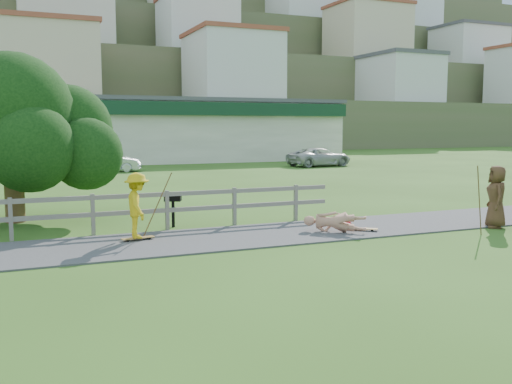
% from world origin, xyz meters
% --- Properties ---
extents(ground, '(260.00, 260.00, 0.00)m').
position_xyz_m(ground, '(0.00, 0.00, 0.00)').
color(ground, '#2F5117').
rests_on(ground, ground).
extents(path, '(34.00, 3.00, 0.04)m').
position_xyz_m(path, '(0.00, 1.50, 0.02)').
color(path, '#39393B').
rests_on(path, ground).
extents(fence, '(15.05, 0.10, 1.10)m').
position_xyz_m(fence, '(-4.62, 3.30, 0.72)').
color(fence, '#66625A').
rests_on(fence, ground).
extents(strip_mall, '(32.50, 10.75, 5.10)m').
position_xyz_m(strip_mall, '(4.00, 34.94, 2.58)').
color(strip_mall, beige).
rests_on(strip_mall, ground).
extents(hillside, '(220.00, 67.00, 47.50)m').
position_xyz_m(hillside, '(0.00, 91.31, 14.41)').
color(hillside, '#4F5F38').
rests_on(hillside, ground).
extents(skater_rider, '(0.63, 1.07, 1.63)m').
position_xyz_m(skater_rider, '(-3.09, 1.98, 0.82)').
color(skater_rider, gold).
rests_on(skater_rider, ground).
extents(skater_fallen, '(1.41, 1.50, 0.61)m').
position_xyz_m(skater_fallen, '(2.01, 1.01, 0.30)').
color(skater_fallen, tan).
rests_on(skater_fallen, ground).
extents(spectator_c, '(0.92, 1.03, 1.77)m').
position_xyz_m(spectator_c, '(6.68, -0.01, 0.89)').
color(spectator_c, '#503420').
rests_on(spectator_c, ground).
extents(car_silver, '(3.97, 2.43, 1.24)m').
position_xyz_m(car_silver, '(-0.25, 24.72, 0.62)').
color(car_silver, silver).
rests_on(car_silver, ground).
extents(car_white, '(4.97, 2.72, 1.32)m').
position_xyz_m(car_white, '(14.35, 23.89, 0.66)').
color(car_white, '#B8B9B5').
rests_on(car_white, ground).
extents(tree, '(6.01, 6.01, 3.92)m').
position_xyz_m(tree, '(-5.90, 6.34, 1.96)').
color(tree, black).
rests_on(tree, ground).
extents(bbq, '(0.56, 0.51, 1.00)m').
position_xyz_m(bbq, '(-1.74, 3.64, 0.50)').
color(bbq, black).
rests_on(bbq, ground).
extents(longboard_rider, '(0.85, 0.32, 0.09)m').
position_xyz_m(longboard_rider, '(-3.09, 1.98, 0.05)').
color(longboard_rider, olive).
rests_on(longboard_rider, ground).
extents(longboard_fallen, '(0.81, 0.69, 0.10)m').
position_xyz_m(longboard_fallen, '(2.81, 0.91, 0.05)').
color(longboard_fallen, olive).
rests_on(longboard_fallen, ground).
extents(helmet, '(0.28, 0.28, 0.28)m').
position_xyz_m(helmet, '(2.61, 1.36, 0.14)').
color(helmet, '#AB0C18').
rests_on(helmet, ground).
extents(pole_rider, '(0.03, 0.03, 1.85)m').
position_xyz_m(pole_rider, '(-2.49, 2.38, 0.92)').
color(pole_rider, brown).
rests_on(pole_rider, ground).
extents(pole_spec_left, '(0.03, 0.03, 1.86)m').
position_xyz_m(pole_spec_left, '(5.40, -0.67, 0.93)').
color(pole_spec_left, brown).
rests_on(pole_spec_left, ground).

